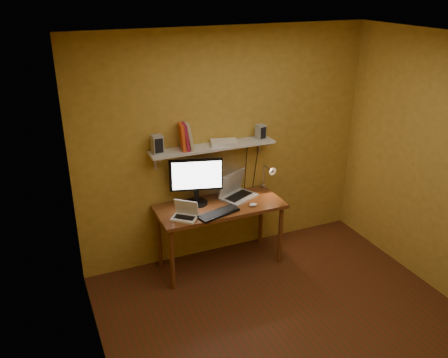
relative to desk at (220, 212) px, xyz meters
name	(u,v)px	position (x,y,z in m)	size (l,w,h in m)	color
room	(302,204)	(0.21, -1.28, 0.64)	(3.44, 3.24, 2.64)	#512115
desk	(220,212)	(0.00, 0.00, 0.00)	(1.40, 0.60, 0.75)	brown
wall_shelf	(213,147)	(0.00, 0.19, 0.69)	(1.40, 0.25, 0.21)	silver
monitor	(196,179)	(-0.22, 0.14, 0.38)	(0.56, 0.30, 0.52)	black
laptop	(236,190)	(0.25, 0.14, 0.16)	(0.48, 0.43, 0.29)	#989AA0
netbook	(185,213)	(-0.44, -0.13, 0.14)	(0.31, 0.30, 0.19)	white
keyboard	(219,213)	(-0.10, -0.20, 0.10)	(0.46, 0.15, 0.02)	black
mouse	(253,205)	(0.32, -0.16, 0.10)	(0.09, 0.06, 0.03)	white
desk_lamp	(269,174)	(0.66, 0.13, 0.29)	(0.09, 0.23, 0.38)	silver
speaker_left	(157,144)	(-0.61, 0.20, 0.81)	(0.11, 0.11, 0.19)	#989AA0
speaker_right	(261,132)	(0.58, 0.20, 0.79)	(0.09, 0.09, 0.16)	#989AA0
books	(186,137)	(-0.30, 0.20, 0.85)	(0.17, 0.20, 0.28)	#DB4919
shelf_camera	(190,149)	(-0.29, 0.13, 0.74)	(0.10, 0.04, 0.06)	silver
router	(224,143)	(0.12, 0.18, 0.73)	(0.29, 0.19, 0.05)	white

